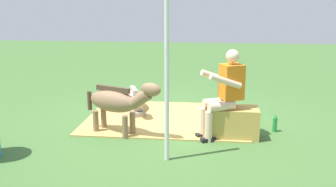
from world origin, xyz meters
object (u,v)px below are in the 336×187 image
at_px(hay_bale, 233,122).
at_px(soda_bottle, 275,123).
at_px(pony_lying, 134,100).
at_px(tent_pole_left, 167,75).
at_px(person_seated, 224,90).
at_px(pony_standing, 118,102).

bearing_deg(hay_bale, soda_bottle, -155.26).
distance_m(pony_lying, tent_pole_left, 2.60).
xyz_separation_m(soda_bottle, tent_pole_left, (1.57, 1.29, 0.99)).
relative_size(person_seated, soda_bottle, 4.61).
xyz_separation_m(person_seated, pony_standing, (1.60, 0.04, -0.21)).
height_order(pony_lying, tent_pole_left, tent_pole_left).
xyz_separation_m(pony_standing, pony_lying, (0.02, -1.36, -0.33)).
height_order(person_seated, soda_bottle, person_seated).
distance_m(hay_bale, pony_standing, 1.78).
xyz_separation_m(pony_standing, soda_bottle, (-2.43, -0.39, -0.38)).
bearing_deg(pony_standing, hay_bale, -177.28).
relative_size(person_seated, pony_lying, 1.00).
bearing_deg(tent_pole_left, pony_lying, -68.89).
relative_size(person_seated, tent_pole_left, 0.59).
height_order(person_seated, pony_lying, person_seated).
relative_size(person_seated, pony_standing, 1.05).
distance_m(hay_bale, person_seated, 0.53).
bearing_deg(tent_pole_left, soda_bottle, -140.74).
relative_size(pony_standing, pony_lying, 0.95).
distance_m(hay_bale, pony_lying, 2.19).
distance_m(hay_bale, soda_bottle, 0.74).
xyz_separation_m(hay_bale, pony_standing, (1.76, 0.08, 0.29)).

